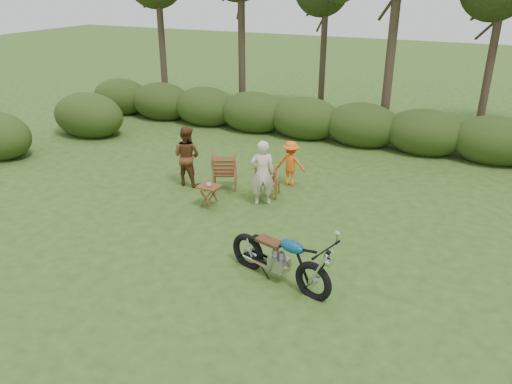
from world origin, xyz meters
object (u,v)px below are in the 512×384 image
at_px(motorcycle, 279,280).
at_px(side_table, 210,196).
at_px(adult_b, 188,184).
at_px(child, 290,185).
at_px(lawn_chair_right, 268,196).
at_px(adult_a, 262,204).
at_px(cup, 209,185).
at_px(lawn_chair_left, 225,188).

xyz_separation_m(motorcycle, side_table, (-2.77, 2.26, 0.28)).
bearing_deg(motorcycle, adult_b, 157.33).
bearing_deg(child, motorcycle, 102.82).
relative_size(lawn_chair_right, adult_b, 0.55).
relative_size(lawn_chair_right, adult_a, 0.54).
bearing_deg(lawn_chair_right, cup, 39.44).
bearing_deg(lawn_chair_left, cup, 74.89).
height_order(side_table, child, child).
bearing_deg(adult_a, lawn_chair_right, -109.73).
relative_size(lawn_chair_left, side_table, 1.89).
relative_size(lawn_chair_left, adult_a, 0.63).
distance_m(side_table, cup, 0.32).
relative_size(lawn_chair_left, cup, 9.02).
bearing_deg(lawn_chair_right, adult_a, 86.99).
xyz_separation_m(side_table, adult_a, (1.11, 0.66, -0.28)).
bearing_deg(lawn_chair_left, side_table, 74.32).
height_order(cup, adult_b, adult_b).
relative_size(lawn_chair_left, adult_b, 0.65).
height_order(lawn_chair_right, cup, cup).
distance_m(lawn_chair_right, child, 0.96).
xyz_separation_m(lawn_chair_left, side_table, (0.20, -1.16, 0.28)).
xyz_separation_m(lawn_chair_right, child, (0.25, 0.92, 0.00)).
relative_size(adult_b, child, 1.32).
distance_m(side_table, child, 2.49).
height_order(cup, adult_a, adult_a).
bearing_deg(motorcycle, lawn_chair_left, 147.39).
bearing_deg(cup, side_table, 115.06).
height_order(motorcycle, lawn_chair_left, motorcycle).
height_order(side_table, cup, cup).
bearing_deg(child, lawn_chair_left, 27.25).
bearing_deg(adult_a, side_table, 2.32).
height_order(lawn_chair_right, side_table, side_table).
bearing_deg(side_table, lawn_chair_right, 49.65).
bearing_deg(motorcycle, cup, 157.53).
height_order(motorcycle, child, motorcycle).
bearing_deg(adult_b, adult_a, 172.58).
bearing_deg(side_table, lawn_chair_left, 99.93).
relative_size(cup, adult_b, 0.07).
bearing_deg(lawn_chair_left, motorcycle, 105.39).
bearing_deg(lawn_chair_left, adult_a, 133.41).
bearing_deg(adult_b, child, -155.02).
relative_size(motorcycle, child, 1.76).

